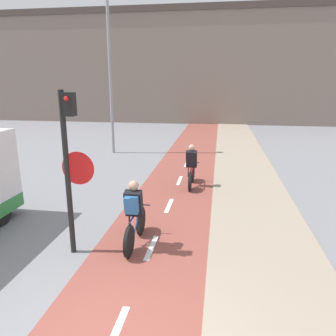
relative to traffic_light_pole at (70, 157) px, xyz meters
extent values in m
cube|color=white|center=(1.53, -2.11, -2.05)|extent=(0.12, 1.10, 0.00)
cube|color=white|center=(1.53, 0.39, -2.05)|extent=(0.12, 1.10, 0.00)
cube|color=white|center=(1.53, 2.89, -2.05)|extent=(0.12, 1.10, 0.00)
cube|color=white|center=(1.53, 5.39, -2.05)|extent=(0.12, 1.10, 0.00)
cube|color=white|center=(1.53, 7.89, -2.05)|extent=(0.12, 1.10, 0.00)
cube|color=slate|center=(1.53, 24.22, 2.34)|extent=(60.00, 5.00, 8.83)
cube|color=#473D38|center=(1.53, 24.22, 7.00)|extent=(60.00, 5.20, 0.50)
cylinder|color=black|center=(-0.08, 0.00, -0.39)|extent=(0.11, 0.11, 3.36)
cube|color=black|center=(0.07, 0.00, 1.02)|extent=(0.20, 0.20, 0.44)
sphere|color=red|center=(0.07, -0.11, 1.13)|extent=(0.09, 0.09, 0.09)
cone|color=red|center=(0.15, 0.00, -0.22)|extent=(0.67, 0.01, 0.67)
cone|color=silver|center=(0.15, 0.00, -0.22)|extent=(0.60, 0.02, 0.60)
cylinder|color=gray|center=(-2.37, 9.70, 1.77)|extent=(0.14, 0.14, 7.68)
cylinder|color=black|center=(1.14, 0.01, -1.74)|extent=(0.07, 0.66, 0.66)
cylinder|color=black|center=(1.14, 1.05, -1.74)|extent=(0.07, 0.66, 0.66)
cylinder|color=navy|center=(1.14, 0.73, -1.57)|extent=(0.04, 0.66, 0.41)
cylinder|color=navy|center=(1.14, 0.25, -1.56)|extent=(0.04, 0.34, 0.43)
cylinder|color=navy|center=(1.14, 0.57, -1.37)|extent=(0.04, 0.96, 0.07)
cylinder|color=navy|center=(1.14, 0.21, -1.75)|extent=(0.04, 0.40, 0.05)
cylinder|color=black|center=(1.14, 1.05, -1.33)|extent=(0.46, 0.03, 0.03)
cube|color=black|center=(1.14, 0.46, -1.07)|extent=(0.36, 0.31, 0.59)
sphere|color=tan|center=(1.14, 0.50, -0.69)|extent=(0.22, 0.22, 0.22)
cylinder|color=#232328|center=(1.04, 0.42, -1.51)|extent=(0.04, 0.07, 0.41)
cylinder|color=#232328|center=(1.24, 0.42, -1.51)|extent=(0.04, 0.07, 0.41)
cube|color=#3370B2|center=(1.14, 0.28, -1.05)|extent=(0.28, 0.23, 0.39)
cylinder|color=black|center=(2.00, 4.36, -1.75)|extent=(0.07, 0.64, 0.64)
cylinder|color=black|center=(2.00, 5.37, -1.75)|extent=(0.07, 0.64, 0.64)
cylinder|color=maroon|center=(2.00, 5.06, -1.59)|extent=(0.04, 0.65, 0.40)
cylinder|color=maroon|center=(2.00, 4.59, -1.57)|extent=(0.04, 0.33, 0.42)
cylinder|color=maroon|center=(2.00, 4.90, -1.39)|extent=(0.04, 0.94, 0.07)
cylinder|color=maroon|center=(2.00, 4.55, -1.76)|extent=(0.04, 0.39, 0.05)
cylinder|color=black|center=(2.00, 5.37, -1.35)|extent=(0.46, 0.03, 0.03)
cube|color=black|center=(2.00, 4.79, -1.09)|extent=(0.36, 0.31, 0.59)
sphere|color=tan|center=(2.00, 4.83, -0.71)|extent=(0.22, 0.22, 0.22)
cylinder|color=#232328|center=(1.90, 4.76, -1.52)|extent=(0.04, 0.07, 0.40)
cylinder|color=#232328|center=(2.10, 4.76, -1.52)|extent=(0.04, 0.07, 0.40)
cylinder|color=black|center=(-2.45, 0.98, -1.72)|extent=(0.18, 0.70, 0.70)
camera|label=1|loc=(2.88, -5.88, 1.44)|focal=35.00mm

